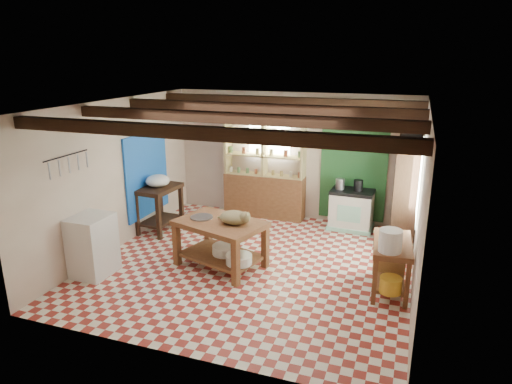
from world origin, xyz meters
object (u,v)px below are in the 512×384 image
(white_cabinet, at_px, (93,245))
(stove, at_px, (351,210))
(prep_table, at_px, (160,209))
(cat, at_px, (234,217))
(work_table, at_px, (221,244))
(right_counter, at_px, (391,266))

(white_cabinet, bearing_deg, stove, 43.64)
(stove, bearing_deg, white_cabinet, -134.47)
(prep_table, bearing_deg, cat, -24.04)
(prep_table, bearing_deg, stove, 24.62)
(work_table, xyz_separation_m, stove, (1.76, 2.36, 0.01))
(work_table, distance_m, right_counter, 2.64)
(stove, xyz_separation_m, right_counter, (0.88, -2.27, -0.02))
(prep_table, height_order, cat, cat)
(work_table, bearing_deg, white_cabinet, -136.08)
(prep_table, xyz_separation_m, right_counter, (4.38, -0.95, -0.07))
(right_counter, bearing_deg, stove, 106.91)
(stove, height_order, right_counter, stove)
(prep_table, relative_size, cat, 1.94)
(work_table, distance_m, prep_table, 2.03)
(right_counter, xyz_separation_m, cat, (-2.39, -0.11, 0.50))
(white_cabinet, distance_m, cat, 2.24)
(stove, bearing_deg, right_counter, -66.17)
(prep_table, distance_m, cat, 2.30)
(prep_table, bearing_deg, white_cabinet, -86.61)
(stove, xyz_separation_m, cat, (-1.51, -2.38, 0.48))
(white_cabinet, relative_size, right_counter, 0.91)
(prep_table, xyz_separation_m, cat, (1.99, -1.06, 0.43))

